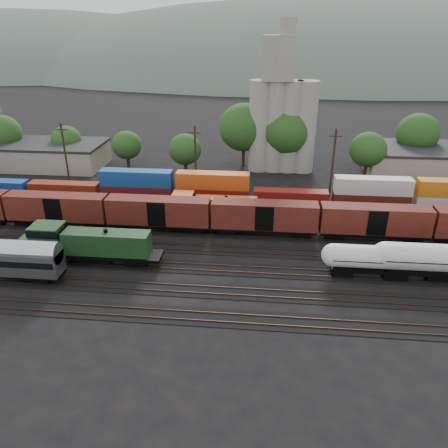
# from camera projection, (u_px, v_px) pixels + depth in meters

# --- Properties ---
(ground) EXTENTS (600.00, 600.00, 0.00)m
(ground) POSITION_uv_depth(u_px,v_px,m) (259.00, 252.00, 59.15)
(ground) COLOR black
(tracks) EXTENTS (180.00, 33.20, 0.20)m
(tracks) POSITION_uv_depth(u_px,v_px,m) (259.00, 251.00, 59.13)
(tracks) COLOR black
(tracks) RESTS_ON ground
(green_locomotive) EXTENTS (18.24, 3.22, 4.83)m
(green_locomotive) POSITION_uv_depth(u_px,v_px,m) (83.00, 243.00, 55.46)
(green_locomotive) COLOR black
(green_locomotive) RESTS_ON ground
(tank_car_a) EXTENTS (16.46, 2.95, 4.31)m
(tank_car_a) POSITION_uv_depth(u_px,v_px,m) (391.00, 259.00, 52.16)
(tank_car_a) COLOR white
(tank_car_a) RESTS_ON ground
(orange_locomotive) EXTENTS (15.96, 2.66, 3.99)m
(orange_locomotive) POSITION_uv_depth(u_px,v_px,m) (209.00, 206.00, 67.91)
(orange_locomotive) COLOR black
(orange_locomotive) RESTS_ON ground
(boxcar_string) EXTENTS (122.80, 2.90, 4.20)m
(boxcar_string) POSITION_uv_depth(u_px,v_px,m) (211.00, 214.00, 62.96)
(boxcar_string) COLOR black
(boxcar_string) RESTS_ON ground
(container_wall) EXTENTS (167.53, 2.60, 5.80)m
(container_wall) POSITION_uv_depth(u_px,v_px,m) (303.00, 195.00, 70.94)
(container_wall) COLOR black
(container_wall) RESTS_ON ground
(grain_silo) EXTENTS (13.40, 5.00, 29.00)m
(grain_silo) POSITION_uv_depth(u_px,v_px,m) (282.00, 116.00, 86.52)
(grain_silo) COLOR #99968C
(grain_silo) RESTS_ON ground
(industrial_sheds) EXTENTS (119.38, 17.26, 5.10)m
(industrial_sheds) POSITION_uv_depth(u_px,v_px,m) (296.00, 160.00, 89.25)
(industrial_sheds) COLOR #9E937F
(industrial_sheds) RESTS_ON ground
(tree_band) EXTENTS (168.81, 20.92, 14.21)m
(tree_band) POSITION_uv_depth(u_px,v_px,m) (309.00, 131.00, 90.67)
(tree_band) COLOR black
(tree_band) RESTS_ON ground
(utility_poles) EXTENTS (122.20, 0.36, 12.00)m
(utility_poles) POSITION_uv_depth(u_px,v_px,m) (263.00, 160.00, 76.34)
(utility_poles) COLOR black
(utility_poles) RESTS_ON ground
(distant_hills) EXTENTS (860.00, 286.00, 130.00)m
(distant_hills) POSITION_uv_depth(u_px,v_px,m) (302.00, 98.00, 300.03)
(distant_hills) COLOR #59665B
(distant_hills) RESTS_ON ground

